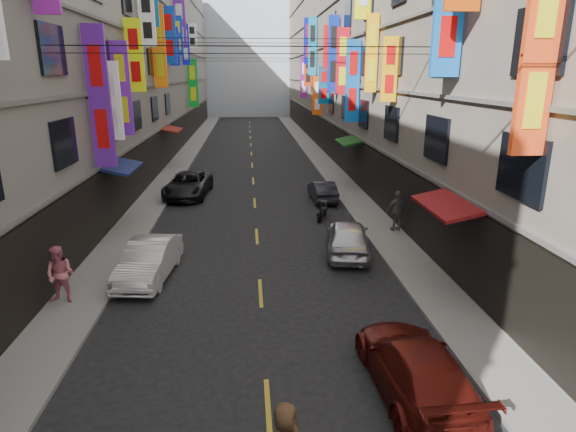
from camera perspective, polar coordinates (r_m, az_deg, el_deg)
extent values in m
cube|color=slate|center=(40.13, -12.91, 5.83)|extent=(2.00, 90.00, 0.12)
cube|color=slate|center=(40.22, 4.36, 6.23)|extent=(2.00, 90.00, 0.12)
cube|color=gray|center=(40.85, -22.63, 18.54)|extent=(10.00, 90.00, 19.00)
cube|color=black|center=(40.04, -14.40, 7.80)|extent=(0.12, 85.50, 3.00)
cube|color=#66635E|center=(39.83, -14.56, 10.22)|extent=(0.16, 90.00, 0.14)
cube|color=#66635E|center=(39.64, -14.91, 14.81)|extent=(0.16, 90.00, 0.14)
cube|color=#66635E|center=(39.70, -15.26, 19.42)|extent=(0.16, 90.00, 0.14)
cube|color=gray|center=(41.03, 13.46, 19.29)|extent=(10.00, 90.00, 19.00)
cube|color=black|center=(40.15, 5.75, 8.26)|extent=(0.12, 85.50, 3.00)
cube|color=#66635E|center=(39.94, 5.81, 10.67)|extent=(0.16, 90.00, 0.14)
cube|color=#66635E|center=(39.75, 5.95, 15.26)|extent=(0.16, 90.00, 0.14)
cube|color=#66635E|center=(39.81, 6.09, 19.87)|extent=(0.16, 90.00, 0.14)
cube|color=silver|center=(89.15, -4.83, 18.90)|extent=(18.00, 8.00, 22.00)
cube|color=#F44316|center=(13.14, 27.60, 16.52)|extent=(0.83, 0.18, 4.66)
cylinder|color=black|center=(13.17, 27.79, 16.49)|extent=(0.93, 0.08, 0.08)
cube|color=blue|center=(18.04, 18.61, 22.72)|extent=(1.00, 0.18, 4.61)
cylinder|color=black|center=(18.05, 18.77, 22.70)|extent=(1.10, 0.08, 0.08)
cube|color=#4E1782|center=(22.14, -21.45, 12.90)|extent=(0.89, 0.18, 5.82)
cylinder|color=black|center=(22.16, -21.57, 12.89)|extent=(0.99, 0.08, 0.08)
cube|color=silver|center=(23.98, -20.17, 12.65)|extent=(0.85, 0.18, 3.52)
cylinder|color=black|center=(23.99, -20.29, 12.64)|extent=(0.95, 0.08, 0.08)
cube|color=#FDA60D|center=(24.50, 11.93, 16.63)|extent=(0.76, 0.18, 3.01)
cylinder|color=black|center=(24.51, 12.04, 16.62)|extent=(0.86, 0.08, 0.08)
cube|color=#641C9C|center=(26.05, -19.06, 14.04)|extent=(0.84, 0.18, 4.55)
cylinder|color=black|center=(26.07, -19.17, 14.03)|extent=(0.94, 0.08, 0.08)
cube|color=#FFAB0E|center=(28.19, 9.88, 18.45)|extent=(0.65, 0.18, 4.11)
cylinder|color=black|center=(28.20, 9.98, 18.44)|extent=(0.75, 0.08, 0.08)
cube|color=#DAF40C|center=(29.30, -17.69, 17.66)|extent=(0.93, 0.18, 3.89)
cylinder|color=black|center=(29.31, -17.79, 17.65)|extent=(1.03, 0.08, 0.08)
cube|color=blue|center=(32.16, 7.66, 15.53)|extent=(0.88, 0.18, 5.09)
cylinder|color=black|center=(32.17, 7.75, 15.52)|extent=(0.98, 0.08, 0.08)
cube|color=white|center=(33.63, -16.38, 21.64)|extent=(0.98, 0.18, 3.43)
cylinder|color=black|center=(33.64, -16.47, 21.63)|extent=(1.08, 0.08, 0.08)
cube|color=red|center=(35.69, 6.47, 17.74)|extent=(0.89, 0.18, 4.50)
cylinder|color=black|center=(35.70, 6.55, 17.74)|extent=(0.99, 0.08, 0.08)
cube|color=orange|center=(37.15, -15.06, 18.78)|extent=(0.95, 0.18, 5.54)
cylinder|color=black|center=(37.15, -15.14, 18.77)|extent=(1.05, 0.08, 0.08)
cube|color=#0E24A3|center=(39.57, 5.40, 18.53)|extent=(0.83, 0.18, 5.71)
cylinder|color=black|center=(39.58, 5.48, 18.53)|extent=(0.93, 0.08, 0.08)
cube|color=#0E3AA6|center=(41.75, -13.93, 20.09)|extent=(1.12, 0.18, 4.29)
cylinder|color=black|center=(41.75, -14.00, 20.08)|extent=(1.22, 0.08, 0.08)
cube|color=red|center=(42.10, 4.81, 19.28)|extent=(0.81, 0.18, 3.46)
cylinder|color=black|center=(42.11, 4.88, 19.27)|extent=(0.91, 0.08, 0.08)
cube|color=#0B5384|center=(43.76, 4.26, 15.23)|extent=(0.90, 0.18, 3.22)
cylinder|color=black|center=(43.76, 4.33, 15.23)|extent=(1.00, 0.08, 0.08)
cube|color=#111CCB|center=(45.40, -13.32, 18.99)|extent=(0.83, 0.18, 3.20)
cylinder|color=black|center=(45.41, -13.39, 18.98)|extent=(0.93, 0.08, 0.08)
cube|color=#0E33AC|center=(47.94, -12.93, 20.10)|extent=(0.89, 0.18, 3.45)
cylinder|color=black|center=(47.95, -12.99, 20.09)|extent=(0.99, 0.08, 0.08)
cube|color=#D4460B|center=(47.65, 3.48, 14.03)|extent=(0.92, 0.18, 3.58)
cylinder|color=black|center=(47.66, 3.54, 14.03)|extent=(1.02, 0.08, 0.08)
cube|color=#621A94|center=(49.21, -12.71, 21.46)|extent=(1.08, 0.18, 4.49)
cylinder|color=black|center=(49.22, -12.77, 21.46)|extent=(1.18, 0.08, 0.08)
cube|color=#0D7AA5|center=(51.85, 2.91, 19.43)|extent=(0.86, 0.18, 5.58)
cylinder|color=black|center=(51.86, 2.97, 19.43)|extent=(0.96, 0.08, 0.08)
cube|color=#1118C8|center=(53.94, -12.05, 19.23)|extent=(0.78, 0.18, 4.01)
cylinder|color=black|center=(53.95, -12.11, 19.23)|extent=(0.88, 0.08, 0.08)
cube|color=#0E11A3|center=(53.93, 2.49, 20.00)|extent=(1.07, 0.18, 4.63)
cylinder|color=black|center=(53.94, 2.55, 20.00)|extent=(1.17, 0.08, 0.08)
cube|color=red|center=(55.17, 2.39, 16.81)|extent=(0.85, 0.18, 3.30)
cylinder|color=black|center=(55.18, 2.44, 16.81)|extent=(0.95, 0.08, 0.08)
cube|color=#0C8E26|center=(57.29, -11.21, 15.18)|extent=(1.12, 0.18, 5.29)
cylinder|color=black|center=(57.30, -11.26, 15.18)|extent=(1.22, 0.08, 0.08)
cube|color=white|center=(59.87, -11.29, 20.21)|extent=(1.03, 0.18, 2.68)
cylinder|color=black|center=(59.87, -11.34, 20.20)|extent=(1.13, 0.08, 0.08)
cube|color=#741578|center=(59.61, 1.87, 16.09)|extent=(0.78, 0.18, 4.73)
cylinder|color=black|center=(59.61, 1.92, 16.09)|extent=(0.88, 0.08, 0.08)
cube|color=maroon|center=(16.99, 18.30, 1.32)|extent=(1.39, 3.20, 0.41)
cube|color=navy|center=(24.21, -19.11, 5.59)|extent=(1.39, 3.20, 0.41)
cube|color=#134A13|center=(32.05, 7.26, 8.84)|extent=(1.39, 3.20, 0.41)
cube|color=maroon|center=(39.75, -13.62, 9.98)|extent=(1.39, 3.20, 0.41)
cylinder|color=black|center=(19.10, -4.06, 19.45)|extent=(14.00, 0.04, 0.04)
cylinder|color=black|center=(33.15, -4.51, 20.26)|extent=(14.00, 0.04, 0.04)
cylinder|color=black|center=(47.10, -4.63, 18.16)|extent=(14.00, 0.04, 0.04)
cube|color=gold|center=(11.59, -2.37, -21.93)|extent=(0.12, 2.20, 0.01)
cube|color=gold|center=(16.71, -3.28, -9.05)|extent=(0.12, 2.20, 0.01)
cube|color=gold|center=(22.27, -3.72, -2.39)|extent=(0.12, 2.20, 0.01)
cube|color=gold|center=(28.02, -3.98, 1.57)|extent=(0.12, 2.20, 0.01)
cube|color=gold|center=(33.85, -4.15, 4.18)|extent=(0.12, 2.20, 0.01)
cube|color=gold|center=(39.73, -4.27, 6.02)|extent=(0.12, 2.20, 0.01)
cube|color=gold|center=(45.65, -4.36, 7.39)|extent=(0.12, 2.20, 0.01)
cube|color=gold|center=(51.58, -4.43, 8.44)|extent=(0.12, 2.20, 0.01)
cube|color=gold|center=(57.53, -4.49, 9.27)|extent=(0.12, 2.20, 0.01)
cube|color=gold|center=(63.48, -4.53, 9.95)|extent=(0.12, 2.20, 0.01)
cube|color=gold|center=(69.45, -4.57, 10.51)|extent=(0.12, 2.20, 0.01)
cube|color=gold|center=(75.42, -4.60, 10.98)|extent=(0.12, 2.20, 0.01)
cylinder|color=black|center=(24.24, 3.76, -0.21)|extent=(0.28, 0.51, 0.50)
cylinder|color=black|center=(25.46, 4.35, 0.60)|extent=(0.28, 0.51, 0.50)
cube|color=black|center=(24.81, 4.07, 0.54)|extent=(0.73, 1.32, 0.18)
cube|color=black|center=(24.95, 4.20, 1.47)|extent=(0.49, 0.63, 0.22)
cylinder|color=black|center=(24.21, 3.83, 0.88)|extent=(0.20, 0.36, 0.88)
cylinder|color=black|center=(24.11, 3.85, 1.68)|extent=(0.49, 0.23, 0.06)
imported|color=silver|center=(18.27, -16.15, -5.04)|extent=(1.95, 4.40, 1.41)
imported|color=black|center=(29.94, -11.76, 3.64)|extent=(2.83, 5.36, 1.44)
imported|color=#5E1510|center=(12.03, 14.87, -16.99)|extent=(2.09, 4.75, 1.36)
imported|color=silver|center=(20.06, 7.09, -2.48)|extent=(2.38, 4.47, 1.45)
imported|color=#292A32|center=(28.35, 4.11, 2.97)|extent=(1.38, 3.64, 1.19)
imported|color=#E17786|center=(17.04, -25.38, -6.31)|extent=(1.00, 0.76, 1.89)
imported|color=#5E5E61|center=(22.97, 12.81, 0.60)|extent=(1.22, 0.84, 1.91)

